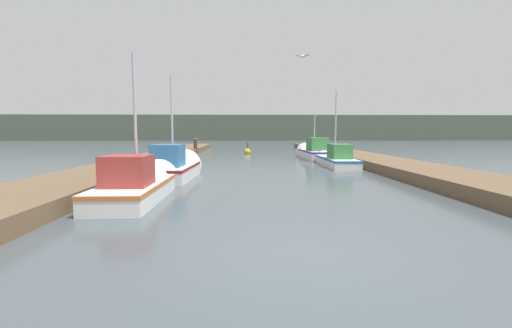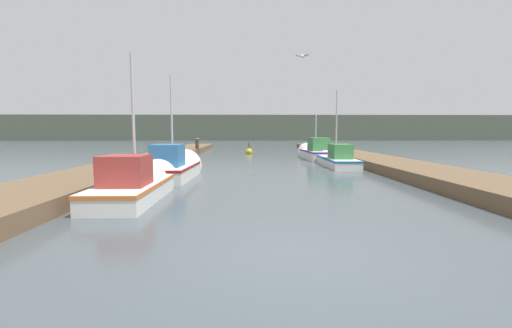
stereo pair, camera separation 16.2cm
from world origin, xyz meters
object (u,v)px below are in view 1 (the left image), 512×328
object	(u,v)px
channel_buoy	(247,152)
mooring_piling_2	(196,146)
fishing_boat_1	(174,167)
fishing_boat_2	(333,158)
mooring_piling_0	(346,155)
fishing_boat_0	(140,184)
seagull_lead	(303,56)
fishing_boat_3	(313,152)
mooring_piling_1	(169,156)

from	to	relation	value
channel_buoy	mooring_piling_2	bearing A→B (deg)	-175.18
fishing_boat_1	fishing_boat_2	xyz separation A→B (m)	(7.90, 5.04, -0.05)
mooring_piling_0	fishing_boat_0	bearing A→B (deg)	-131.28
fishing_boat_1	seagull_lead	xyz separation A→B (m)	(5.21, -0.25, 4.44)
channel_buoy	fishing_boat_1	bearing A→B (deg)	-101.77
mooring_piling_2	seagull_lead	bearing A→B (deg)	-66.55
mooring_piling_0	channel_buoy	world-z (taller)	mooring_piling_0
fishing_boat_0	seagull_lead	distance (m)	8.03
fishing_boat_0	mooring_piling_0	bearing A→B (deg)	48.36
fishing_boat_3	mooring_piling_1	distance (m)	10.15
fishing_boat_2	mooring_piling_0	xyz separation A→B (m)	(0.98, 0.92, 0.14)
fishing_boat_0	fishing_boat_1	distance (m)	4.28
mooring_piling_0	channel_buoy	xyz separation A→B (m)	(-5.76, 8.97, -0.34)
mooring_piling_0	channel_buoy	distance (m)	10.67
seagull_lead	fishing_boat_1	bearing A→B (deg)	-156.81
fishing_boat_0	mooring_piling_1	bearing A→B (deg)	96.90
fishing_boat_2	mooring_piling_0	distance (m)	1.35
fishing_boat_3	mooring_piling_0	distance (m)	3.75
fishing_boat_1	mooring_piling_2	bearing A→B (deg)	96.71
mooring_piling_1	seagull_lead	bearing A→B (deg)	-36.92
seagull_lead	fishing_boat_3	bearing A→B (deg)	101.81
mooring_piling_2	fishing_boat_1	bearing A→B (deg)	-85.24
mooring_piling_1	seagull_lead	xyz separation A→B (m)	(6.45, -4.85, 4.30)
fishing_boat_1	channel_buoy	distance (m)	15.25
fishing_boat_3	fishing_boat_1	bearing A→B (deg)	-130.83
mooring_piling_1	fishing_boat_3	bearing A→B (deg)	28.85
mooring_piling_0	seagull_lead	bearing A→B (deg)	-120.59
fishing_boat_0	fishing_boat_3	distance (m)	15.81
mooring_piling_1	channel_buoy	bearing A→B (deg)	67.16
fishing_boat_3	mooring_piling_2	world-z (taller)	fishing_boat_3
fishing_boat_0	mooring_piling_0	distance (m)	13.61
fishing_boat_0	channel_buoy	world-z (taller)	fishing_boat_0
fishing_boat_1	fishing_boat_3	world-z (taller)	fishing_boat_1
fishing_boat_2	fishing_boat_1	bearing A→B (deg)	-146.53
fishing_boat_1	fishing_boat_2	bearing A→B (deg)	34.48
channel_buoy	fishing_boat_2	bearing A→B (deg)	-64.16
mooring_piling_1	mooring_piling_2	world-z (taller)	mooring_piling_2
fishing_boat_3	mooring_piling_2	xyz separation A→B (m)	(-8.87, 5.06, 0.18)
fishing_boat_2	channel_buoy	xyz separation A→B (m)	(-4.79, 9.89, -0.20)
fishing_boat_0	mooring_piling_1	distance (m)	8.95
fishing_boat_1	mooring_piling_1	world-z (taller)	fishing_boat_1
fishing_boat_1	fishing_boat_3	distance (m)	12.20
fishing_boat_1	fishing_boat_3	size ratio (longest dim) A/B	0.84
mooring_piling_1	fishing_boat_1	bearing A→B (deg)	-74.92
fishing_boat_3	mooring_piling_1	xyz separation A→B (m)	(-8.89, -4.90, 0.08)
fishing_boat_2	mooring_piling_2	distance (m)	13.18
fishing_boat_2	mooring_piling_2	xyz separation A→B (m)	(-9.11, 9.52, 0.29)
fishing_boat_0	mooring_piling_1	xyz separation A→B (m)	(-1.13, 8.88, 0.17)
fishing_boat_3	mooring_piling_1	world-z (taller)	fishing_boat_3
mooring_piling_1	mooring_piling_2	xyz separation A→B (m)	(0.03, 9.96, 0.10)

